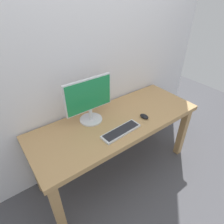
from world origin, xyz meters
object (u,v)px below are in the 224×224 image
(desk, at_px, (117,127))
(mouse, at_px, (144,116))
(monitor, at_px, (89,99))
(keyboard_primary, at_px, (121,131))

(desk, height_order, mouse, mouse)
(monitor, bearing_deg, keyboard_primary, -69.63)
(monitor, bearing_deg, mouse, -32.94)
(desk, xyz_separation_m, monitor, (-0.22, 0.16, 0.34))
(mouse, bearing_deg, desk, 148.00)
(desk, relative_size, keyboard_primary, 4.36)
(monitor, relative_size, keyboard_primary, 1.20)
(keyboard_primary, bearing_deg, desk, 62.62)
(monitor, xyz_separation_m, keyboard_primary, (0.12, -0.34, -0.23))
(keyboard_primary, xyz_separation_m, mouse, (0.34, 0.04, 0.00))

